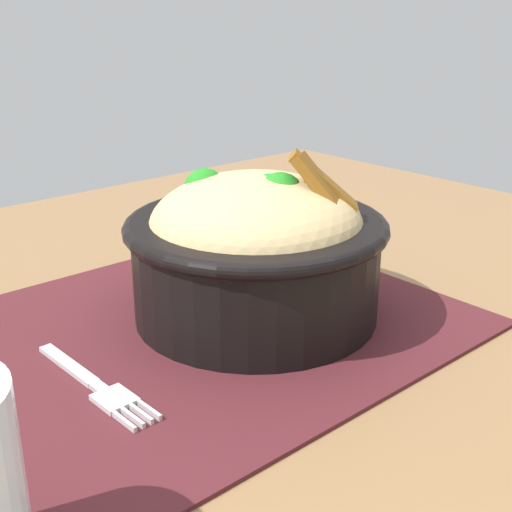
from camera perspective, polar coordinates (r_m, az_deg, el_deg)
table at (r=0.59m, az=-5.96°, el=-12.09°), size 1.11×0.81×0.77m
placemat at (r=0.53m, az=-5.06°, el=-6.06°), size 0.39×0.33×0.00m
bowl at (r=0.53m, az=0.02°, el=0.83°), size 0.23×0.23×0.13m
fork at (r=0.46m, az=-13.25°, el=-10.60°), size 0.02×0.13×0.00m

